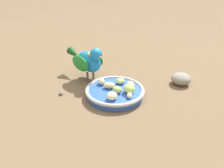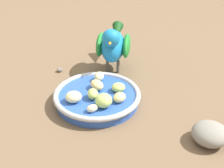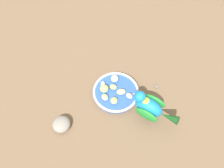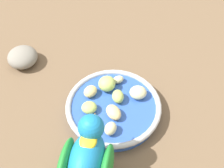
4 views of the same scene
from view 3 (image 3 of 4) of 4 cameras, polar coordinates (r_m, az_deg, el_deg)
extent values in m
plane|color=brown|center=(0.89, 1.48, -2.65)|extent=(4.00, 4.00, 0.00)
cylinder|color=#2D56B7|center=(0.88, 1.09, -2.43)|extent=(0.19, 0.19, 0.02)
torus|color=#B7BABF|center=(0.86, 1.10, -2.05)|extent=(0.20, 0.20, 0.01)
ellipsoid|color=beige|center=(0.84, 4.86, -3.31)|extent=(0.03, 0.03, 0.02)
ellipsoid|color=#B2CC66|center=(0.85, -2.17, -1.27)|extent=(0.04, 0.05, 0.03)
ellipsoid|color=#E5C67F|center=(0.85, 2.58, -2.18)|extent=(0.04, 0.04, 0.02)
ellipsoid|color=#B2CC66|center=(0.83, 0.61, -4.66)|extent=(0.04, 0.04, 0.02)
ellipsoid|color=#B2CC66|center=(0.86, 0.36, -0.84)|extent=(0.04, 0.04, 0.02)
ellipsoid|color=beige|center=(0.88, -2.57, 0.13)|extent=(0.02, 0.03, 0.02)
ellipsoid|color=beige|center=(0.88, 0.76, 1.55)|extent=(0.05, 0.05, 0.02)
ellipsoid|color=#E5C67F|center=(0.84, -1.99, -3.69)|extent=(0.03, 0.03, 0.02)
cylinder|color=#59544C|center=(0.83, 8.85, -8.53)|extent=(0.01, 0.01, 0.04)
cylinder|color=#59544C|center=(0.84, 9.72, -7.02)|extent=(0.01, 0.01, 0.04)
ellipsoid|color=#197AB7|center=(0.79, 10.17, -6.27)|extent=(0.11, 0.13, 0.08)
ellipsoid|color=#1E7F2D|center=(0.77, 9.58, -8.51)|extent=(0.07, 0.09, 0.06)
ellipsoid|color=#1E7F2D|center=(0.80, 11.76, -4.64)|extent=(0.07, 0.09, 0.06)
cone|color=#144719|center=(0.78, 15.79, -8.96)|extent=(0.07, 0.08, 0.05)
sphere|color=#197AB7|center=(0.76, 7.84, -3.51)|extent=(0.06, 0.06, 0.04)
cone|color=orange|center=(0.76, 6.42, -2.91)|extent=(0.02, 0.03, 0.02)
ellipsoid|color=yellow|center=(0.76, 9.26, -4.47)|extent=(0.04, 0.05, 0.01)
ellipsoid|color=gray|center=(0.83, -13.94, -10.83)|extent=(0.08, 0.08, 0.04)
ellipsoid|color=slate|center=(0.92, 12.33, -0.66)|extent=(0.02, 0.02, 0.01)
camera|label=1|loc=(1.18, -9.66, 40.88)|focal=39.55mm
camera|label=2|loc=(0.92, -39.86, 23.28)|focal=50.79mm
camera|label=4|loc=(0.52, 48.41, 14.34)|focal=51.46mm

